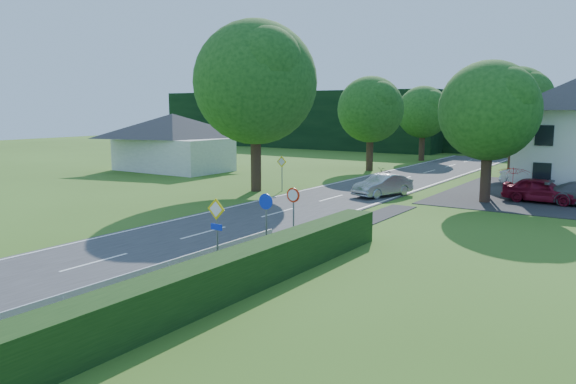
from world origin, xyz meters
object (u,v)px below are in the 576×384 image
Objects in this scene: motorcycle at (384,173)px; parasol at (512,183)px; parked_car_silver_a at (535,177)px; moving_car at (383,185)px; streetlight at (489,128)px; parked_car_red at (541,190)px.

motorcycle is 11.85m from parasol.
motorcycle is 11.18m from parked_car_silver_a.
moving_car is 1.89× the size of parasol.
moving_car is at bearing 146.98° from parked_car_silver_a.
parked_car_silver_a is at bearing 87.97° from parasol.
moving_car is 12.37m from parked_car_silver_a.
moving_car is 8.08m from parasol.
parked_car_silver_a is at bearing 71.96° from moving_car.
streetlight reaches higher than moving_car.
streetlight reaches higher than parked_car_silver_a.
streetlight reaches higher than parasol.
streetlight is 7.60m from parked_car_silver_a.
parked_car_red is at bearing -12.97° from parasol.
motorcycle is 0.78× the size of parasol.
moving_car reaches higher than motorcycle.
moving_car is at bearing -56.17° from motorcycle.
parked_car_red reaches higher than moving_car.
motorcycle is at bearing 152.41° from streetlight.
moving_car is (-5.70, -3.43, -3.72)m from streetlight.
parked_car_red is 1.83m from parasol.
parked_car_silver_a is (-1.54, 6.75, 0.01)m from parked_car_red.
motorcycle is 0.40× the size of parked_car_red.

